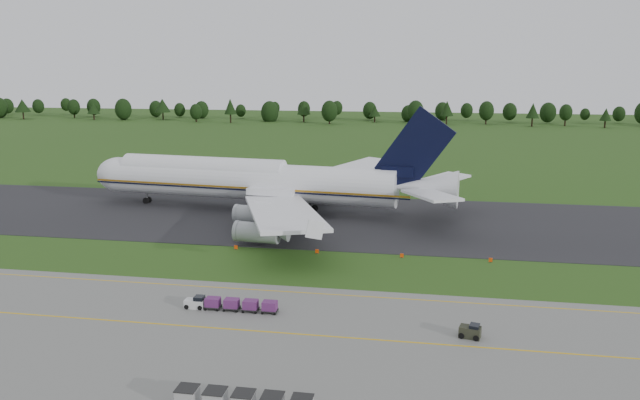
% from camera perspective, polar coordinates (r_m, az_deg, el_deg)
% --- Properties ---
extents(ground, '(600.00, 600.00, 0.00)m').
position_cam_1_polar(ground, '(87.71, -2.11, -6.11)').
color(ground, '#254715').
rests_on(ground, ground).
extents(apron, '(300.00, 52.00, 0.06)m').
position_cam_1_polar(apron, '(57.52, -9.36, -16.57)').
color(apron, slate).
rests_on(apron, ground).
extents(taxiway, '(300.00, 40.00, 0.08)m').
position_cam_1_polar(taxiway, '(114.18, 0.77, -1.74)').
color(taxiway, black).
rests_on(taxiway, ground).
extents(apron_markings, '(300.00, 30.20, 0.01)m').
position_cam_1_polar(apron_markings, '(63.42, -7.25, -13.59)').
color(apron_markings, gold).
rests_on(apron_markings, apron).
extents(tree_line, '(523.28, 23.35, 11.85)m').
position_cam_1_polar(tree_line, '(303.36, 5.93, 8.12)').
color(tree_line, black).
rests_on(tree_line, ground).
extents(aircraft, '(73.88, 71.44, 20.69)m').
position_cam_1_polar(aircraft, '(120.21, -5.85, 1.77)').
color(aircraft, white).
rests_on(aircraft, ground).
extents(baggage_train, '(10.98, 1.40, 1.35)m').
position_cam_1_polar(baggage_train, '(73.17, -8.28, -9.40)').
color(baggage_train, silver).
rests_on(baggage_train, apron).
extents(utility_cart, '(2.38, 1.76, 1.17)m').
position_cam_1_polar(utility_cart, '(67.49, 13.55, -11.67)').
color(utility_cart, '#2A2D1F').
rests_on(utility_cart, apron).
extents(edge_markers, '(38.39, 0.30, 0.60)m').
position_cam_1_polar(edge_markers, '(92.84, 3.58, -4.91)').
color(edge_markers, '#F44207').
rests_on(edge_markers, ground).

